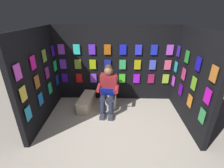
% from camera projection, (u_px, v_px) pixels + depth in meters
% --- Properties ---
extents(ground_plane, '(30.00, 30.00, 0.00)m').
position_uv_depth(ground_plane, '(114.00, 149.00, 2.96)').
color(ground_plane, '#B2A899').
extents(display_wall_back, '(3.28, 0.14, 2.04)m').
position_uv_depth(display_wall_back, '(115.00, 64.00, 4.33)').
color(display_wall_back, black).
rests_on(display_wall_back, ground).
extents(display_wall_left, '(0.14, 1.92, 2.04)m').
position_uv_depth(display_wall_left, '(192.00, 79.00, 3.37)').
color(display_wall_left, black).
rests_on(display_wall_left, ground).
extents(display_wall_right, '(0.14, 1.92, 2.04)m').
position_uv_depth(display_wall_right, '(39.00, 78.00, 3.45)').
color(display_wall_right, black).
rests_on(display_wall_right, ground).
extents(toilet, '(0.42, 0.57, 0.77)m').
position_uv_depth(toilet, '(109.00, 95.00, 4.21)').
color(toilet, white).
rests_on(toilet, ground).
extents(person_reading, '(0.55, 0.71, 1.19)m').
position_uv_depth(person_reading, '(108.00, 89.00, 3.89)').
color(person_reading, maroon).
rests_on(person_reading, ground).
extents(comic_longbox_near, '(0.40, 0.86, 0.31)m').
position_uv_depth(comic_longbox_near, '(87.00, 102.00, 4.21)').
color(comic_longbox_near, beige).
rests_on(comic_longbox_near, ground).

